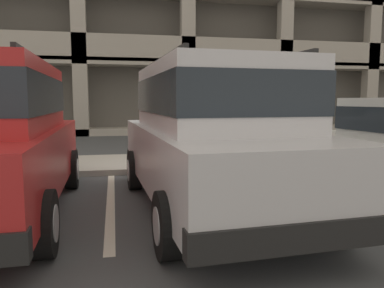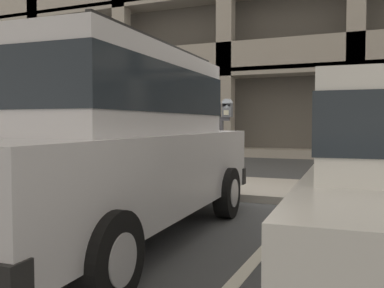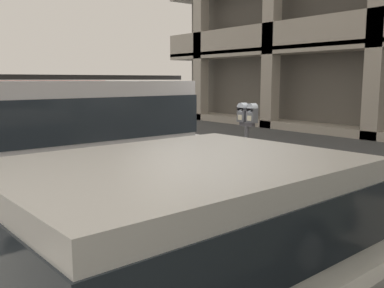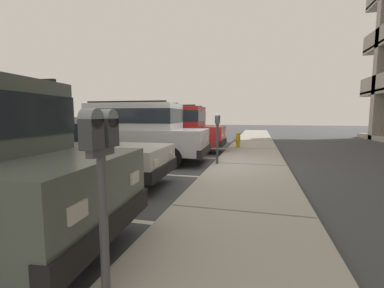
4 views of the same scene
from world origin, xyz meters
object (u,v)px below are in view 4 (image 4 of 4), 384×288
object	(u,v)px
red_sedan	(171,127)
parking_meter_far	(101,160)
dark_hatchback	(68,148)
parking_meter_near	(217,127)
fire_hydrant	(238,140)
silver_suv	(136,130)

from	to	relation	value
red_sedan	parking_meter_far	size ratio (longest dim) A/B	3.23
dark_hatchback	parking_meter_far	bearing A→B (deg)	40.20
parking_meter_near	fire_hydrant	bearing A→B (deg)	176.11
dark_hatchback	parking_meter_near	world-z (taller)	parking_meter_near
silver_suv	fire_hydrant	size ratio (longest dim) A/B	6.96
silver_suv	red_sedan	xyz separation A→B (m)	(-2.90, 0.21, 0.00)
dark_hatchback	parking_meter_near	distance (m)	4.09
parking_meter_far	dark_hatchback	bearing A→B (deg)	-136.73
dark_hatchback	parking_meter_near	size ratio (longest dim) A/B	3.01
fire_hydrant	parking_meter_near	bearing A→B (deg)	-3.89
red_sedan	parking_meter_far	bearing A→B (deg)	14.99
parking_meter_far	fire_hydrant	size ratio (longest dim) A/B	2.13
red_sedan	dark_hatchback	xyz separation A→B (m)	(5.89, -0.44, -0.27)
silver_suv	red_sedan	size ratio (longest dim) A/B	1.01
red_sedan	parking_meter_near	bearing A→B (deg)	38.08
silver_suv	fire_hydrant	bearing A→B (deg)	139.65
dark_hatchback	red_sedan	bearing A→B (deg)	172.63
red_sedan	fire_hydrant	distance (m)	3.19
silver_suv	fire_hydrant	world-z (taller)	silver_suv
dark_hatchback	silver_suv	bearing A→B (deg)	172.56
red_sedan	parking_meter_near	world-z (taller)	red_sedan
red_sedan	parking_meter_far	world-z (taller)	red_sedan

